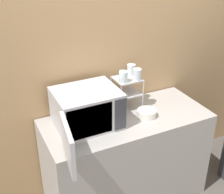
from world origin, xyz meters
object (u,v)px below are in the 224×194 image
microwave (86,110)px  dish_rack (127,87)px  glass_front_left (123,77)px  glass_front_right (137,74)px  glass_back_right (131,70)px  bowl (147,113)px

microwave → dish_rack: size_ratio=2.85×
glass_front_left → microwave: bearing=-167.5°
dish_rack → glass_front_right: 0.16m
glass_front_left → glass_front_right: same height
dish_rack → glass_front_left: bearing=-141.5°
glass_front_right → glass_back_right: bearing=88.5°
bowl → microwave: bearing=170.2°
glass_front_right → bowl: 0.35m
microwave → glass_front_right: bearing=8.8°
microwave → glass_front_right: size_ratio=8.30×
glass_front_right → microwave: bearing=-171.2°
microwave → glass_front_right: (0.52, 0.08, 0.18)m
glass_front_right → bowl: size_ratio=0.59×
glass_back_right → dish_rack: bearing=-143.4°
microwave → glass_front_right: 0.55m
microwave → glass_back_right: glass_back_right is taller
glass_front_left → bowl: 0.38m
glass_back_right → bowl: size_ratio=0.59×
microwave → glass_back_right: size_ratio=8.30×
glass_back_right → microwave: bearing=-159.9°
glass_front_left → glass_back_right: bearing=37.6°
glass_front_left → glass_back_right: size_ratio=1.00×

